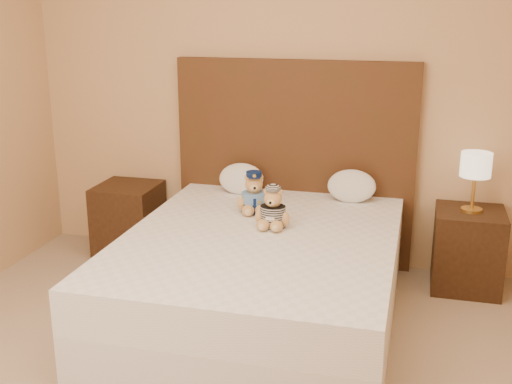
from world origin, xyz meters
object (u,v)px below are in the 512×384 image
at_px(lamp, 476,168).
at_px(teddy_prisoner, 273,208).
at_px(pillow_left, 241,177).
at_px(teddy_police, 254,192).
at_px(nightstand_left, 129,219).
at_px(pillow_right, 352,185).
at_px(bed, 260,277).
at_px(nightstand_right, 467,250).

xyz_separation_m(lamp, teddy_prisoner, (-1.21, -0.65, -0.17)).
bearing_deg(pillow_left, lamp, -1.07).
bearing_deg(teddy_police, pillow_left, 98.24).
height_order(nightstand_left, pillow_right, pillow_right).
relative_size(lamp, pillow_right, 1.19).
height_order(nightstand_left, teddy_police, teddy_police).
height_order(bed, teddy_police, teddy_police).
height_order(teddy_prisoner, pillow_left, teddy_prisoner).
bearing_deg(nightstand_left, pillow_right, 1.01).
height_order(bed, nightstand_left, same).
distance_m(teddy_police, teddy_prisoner, 0.32).
bearing_deg(bed, nightstand_right, 32.62).
distance_m(bed, teddy_prisoner, 0.43).
bearing_deg(nightstand_right, teddy_police, -164.62).
xyz_separation_m(teddy_prisoner, pillow_right, (0.40, 0.68, -0.01)).
xyz_separation_m(nightstand_left, teddy_police, (1.10, -0.38, 0.41)).
height_order(nightstand_right, teddy_police, teddy_police).
relative_size(lamp, teddy_prisoner, 1.56).
xyz_separation_m(bed, pillow_right, (0.45, 0.83, 0.39)).
bearing_deg(pillow_left, nightstand_right, -1.07).
distance_m(teddy_police, pillow_left, 0.46).
distance_m(teddy_police, pillow_right, 0.72).
distance_m(nightstand_right, lamp, 0.57).
bearing_deg(teddy_prisoner, bed, -104.60).
bearing_deg(nightstand_left, lamp, 0.00).
relative_size(nightstand_left, teddy_police, 2.01).
height_order(lamp, pillow_right, lamp).
relative_size(nightstand_left, pillow_right, 1.64).
relative_size(lamp, teddy_police, 1.46).
xyz_separation_m(nightstand_left, pillow_left, (0.90, 0.03, 0.39)).
height_order(teddy_police, teddy_prisoner, teddy_police).
bearing_deg(teddy_police, nightstand_left, 142.58).
bearing_deg(nightstand_right, teddy_prisoner, -151.88).
bearing_deg(pillow_right, teddy_police, -145.10).
bearing_deg(teddy_prisoner, pillow_left, 120.92).
height_order(bed, teddy_prisoner, teddy_prisoner).
height_order(bed, nightstand_right, same).
bearing_deg(pillow_right, teddy_prisoner, -120.92).
relative_size(bed, nightstand_right, 3.64).
xyz_separation_m(lamp, teddy_police, (-1.40, -0.38, -0.16)).
xyz_separation_m(bed, nightstand_left, (-1.25, 0.80, -0.00)).
bearing_deg(pillow_left, bed, -66.94).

